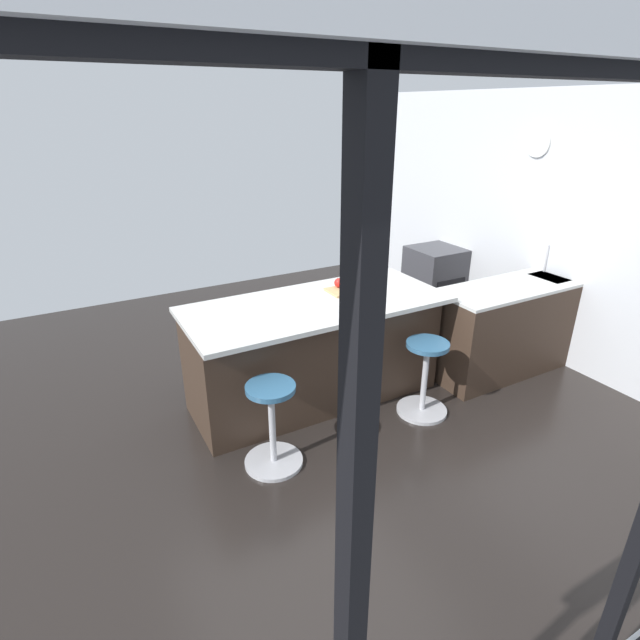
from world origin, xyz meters
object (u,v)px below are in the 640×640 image
object	(u,v)px
oven_range	(434,282)
apple_yellow	(361,286)
cutting_board	(347,290)
stool_by_window	(424,380)
stool_middle	(272,428)
kitchen_island	(315,350)
apple_red	(339,283)

from	to	relation	value
oven_range	apple_yellow	size ratio (longest dim) A/B	12.07
cutting_board	stool_by_window	bearing A→B (deg)	114.73
oven_range	stool_middle	distance (m)	3.45
apple_yellow	cutting_board	bearing A→B (deg)	-44.16
stool_middle	apple_yellow	xyz separation A→B (m)	(-1.17, -0.65, 0.70)
kitchen_island	stool_by_window	size ratio (longest dim) A/B	3.32
apple_red	apple_yellow	bearing A→B (deg)	130.61
apple_red	stool_by_window	bearing A→B (deg)	115.54
stool_by_window	apple_red	size ratio (longest dim) A/B	7.88
oven_range	kitchen_island	bearing A→B (deg)	24.53
stool_by_window	stool_middle	world-z (taller)	same
cutting_board	apple_red	bearing A→B (deg)	-56.74
apple_red	apple_yellow	distance (m)	0.20
stool_middle	stool_by_window	bearing A→B (deg)	180.00
stool_by_window	apple_yellow	world-z (taller)	apple_yellow
cutting_board	apple_red	size ratio (longest dim) A/B	4.18
apple_red	cutting_board	bearing A→B (deg)	123.26
stool_by_window	oven_range	bearing A→B (deg)	-132.52
stool_by_window	apple_yellow	size ratio (longest dim) A/B	9.39
stool_middle	cutting_board	bearing A→B (deg)	-145.80
kitchen_island	apple_yellow	distance (m)	0.70
stool_middle	cutting_board	world-z (taller)	cutting_board
stool_by_window	stool_middle	xyz separation A→B (m)	(1.43, 0.00, 0.00)
stool_middle	kitchen_island	bearing A→B (deg)	-136.85
apple_red	oven_range	bearing A→B (deg)	-155.28
oven_range	stool_middle	xyz separation A→B (m)	(2.99, 1.71, -0.12)
stool_by_window	apple_red	distance (m)	1.14
stool_middle	cutting_board	size ratio (longest dim) A/B	1.89
stool_by_window	apple_yellow	xyz separation A→B (m)	(0.25, -0.65, 0.70)
stool_middle	apple_red	size ratio (longest dim) A/B	7.88
apple_yellow	stool_by_window	bearing A→B (deg)	111.21
oven_range	stool_by_window	world-z (taller)	oven_range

